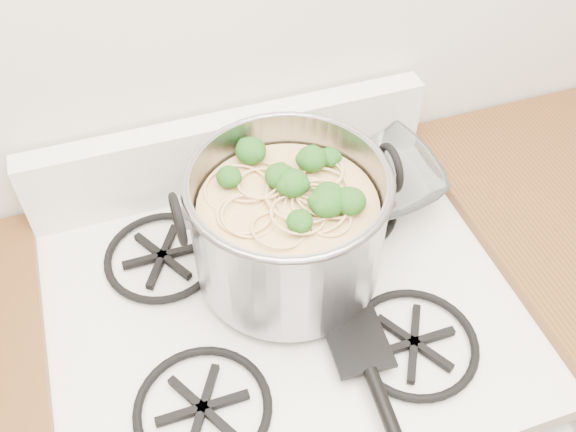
{
  "coord_description": "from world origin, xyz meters",
  "views": [
    {
      "loc": [
        -0.19,
        0.67,
        1.79
      ],
      "look_at": [
        0.03,
        1.32,
        1.05
      ],
      "focal_mm": 40.0,
      "sensor_mm": 36.0,
      "label": 1
    }
  ],
  "objects_px": {
    "spatula": "(358,340)",
    "glass_bowl": "(364,185)",
    "gas_range": "(283,424)",
    "stock_pot": "(288,227)"
  },
  "relations": [
    {
      "from": "gas_range",
      "to": "glass_bowl",
      "type": "distance_m",
      "value": 0.58
    },
    {
      "from": "stock_pot",
      "to": "spatula",
      "type": "height_order",
      "value": "stock_pot"
    },
    {
      "from": "stock_pot",
      "to": "spatula",
      "type": "distance_m",
      "value": 0.21
    },
    {
      "from": "spatula",
      "to": "glass_bowl",
      "type": "distance_m",
      "value": 0.34
    },
    {
      "from": "gas_range",
      "to": "glass_bowl",
      "type": "relative_size",
      "value": 8.64
    },
    {
      "from": "gas_range",
      "to": "spatula",
      "type": "xyz_separation_m",
      "value": [
        0.08,
        -0.12,
        0.5
      ]
    },
    {
      "from": "stock_pot",
      "to": "glass_bowl",
      "type": "distance_m",
      "value": 0.24
    },
    {
      "from": "gas_range",
      "to": "spatula",
      "type": "height_order",
      "value": "spatula"
    },
    {
      "from": "spatula",
      "to": "glass_bowl",
      "type": "bearing_deg",
      "value": 69.29
    },
    {
      "from": "stock_pot",
      "to": "glass_bowl",
      "type": "relative_size",
      "value": 3.27
    }
  ]
}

